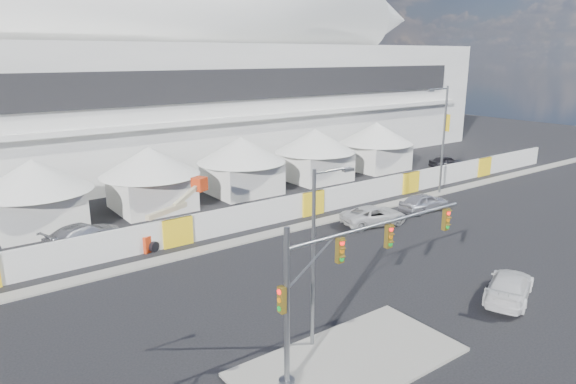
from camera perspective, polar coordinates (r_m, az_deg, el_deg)
ground at (r=29.03m, az=11.60°, el=-11.59°), size 160.00×160.00×0.00m
median_island at (r=23.40m, az=6.85°, el=-18.19°), size 10.00×5.00×0.15m
far_curb at (r=51.08m, az=16.45°, el=-0.10°), size 80.00×1.20×0.12m
stadium at (r=65.18m, az=-10.65°, el=11.79°), size 80.00×24.80×21.98m
tent_row at (r=46.78m, az=-9.94°, el=2.83°), size 53.40×8.40×5.40m
hoarding_fence at (r=42.37m, az=2.69°, el=-1.23°), size 70.00×0.25×2.00m
scaffold_tower at (r=84.69m, az=14.97°, el=9.90°), size 4.40×4.40×12.00m
sedan_silver at (r=44.79m, az=14.87°, el=-1.10°), size 2.14×4.76×1.59m
pickup_curb at (r=40.52m, az=9.55°, el=-2.59°), size 3.54×5.69×1.47m
pickup_near at (r=30.62m, az=23.38°, el=-9.57°), size 3.98×5.58×1.50m
lot_car_b at (r=62.98m, az=17.16°, el=3.24°), size 2.59×4.43×1.42m
lot_car_c at (r=38.28m, az=-21.80°, el=-4.43°), size 4.00×6.00×1.62m
traffic_mast at (r=20.91m, az=5.07°, el=-10.21°), size 10.26×0.65×6.69m
streetlight_median at (r=22.36m, az=3.26°, el=-6.07°), size 2.25×0.23×8.12m
streetlight_curb at (r=49.77m, az=16.79°, el=6.32°), size 2.99×0.67×10.11m
boom_lift at (r=37.30m, az=-13.47°, el=-3.91°), size 7.67×3.08×3.75m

